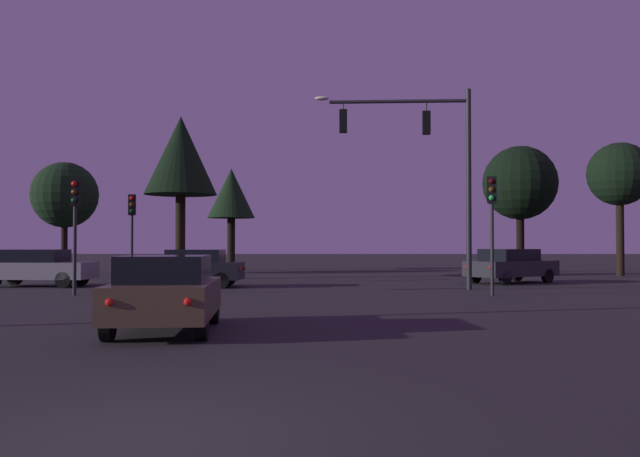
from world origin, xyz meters
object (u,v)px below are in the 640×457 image
at_px(traffic_signal_mast_arm, 427,151).
at_px(car_far_lane, 511,265).
at_px(traffic_light_corner_right, 492,211).
at_px(car_nearside_lane, 166,292).
at_px(traffic_light_median, 75,213).
at_px(tree_left_far, 620,175).
at_px(traffic_light_corner_left, 132,220).
at_px(tree_lot_edge, 181,157).
at_px(tree_right_cluster, 65,195).
at_px(tree_behind_sign, 231,195).
at_px(tree_center_horizon, 520,183).
at_px(car_crossing_left, 38,267).
at_px(car_crossing_right, 193,268).

xyz_separation_m(traffic_signal_mast_arm, car_far_lane, (4.28, 4.21, -4.51)).
height_order(traffic_light_corner_right, car_nearside_lane, traffic_light_corner_right).
bearing_deg(traffic_light_corner_right, traffic_light_median, -178.97).
bearing_deg(tree_left_far, traffic_light_corner_right, -126.23).
bearing_deg(traffic_light_corner_left, traffic_light_corner_right, -23.24).
height_order(traffic_signal_mast_arm, tree_lot_edge, tree_lot_edge).
distance_m(traffic_light_corner_left, tree_left_far, 25.71).
bearing_deg(traffic_light_corner_right, tree_right_cluster, 144.70).
xyz_separation_m(traffic_light_corner_left, tree_right_cluster, (-6.43, 8.49, 1.71)).
xyz_separation_m(car_far_lane, tree_behind_sign, (-14.65, 13.85, 4.19)).
bearing_deg(tree_lot_edge, tree_right_cluster, 148.40).
distance_m(tree_left_far, tree_center_horizon, 6.39).
bearing_deg(traffic_signal_mast_arm, tree_center_horizon, 63.48).
bearing_deg(tree_lot_edge, car_nearside_lane, -77.69).
relative_size(car_far_lane, tree_lot_edge, 0.57).
bearing_deg(traffic_light_median, traffic_light_corner_left, 89.88).
bearing_deg(tree_lot_edge, car_crossing_left, -130.12).
height_order(car_crossing_left, tree_center_horizon, tree_center_horizon).
height_order(traffic_signal_mast_arm, tree_right_cluster, traffic_signal_mast_arm).
xyz_separation_m(tree_left_far, tree_center_horizon, (-4.02, 4.97, 0.01)).
distance_m(car_nearside_lane, tree_left_far, 30.43).
bearing_deg(tree_right_cluster, car_crossing_left, -73.25).
height_order(traffic_light_median, car_crossing_left, traffic_light_median).
relative_size(car_crossing_right, tree_behind_sign, 0.61).
bearing_deg(tree_behind_sign, car_crossing_right, -86.27).
bearing_deg(tree_right_cluster, car_nearside_lane, -63.70).
bearing_deg(car_crossing_right, traffic_light_median, -125.67).
height_order(traffic_signal_mast_arm, car_far_lane, traffic_signal_mast_arm).
bearing_deg(car_far_lane, tree_center_horizon, 72.62).
bearing_deg(tree_left_far, traffic_signal_mast_arm, -137.55).
distance_m(car_crossing_right, tree_center_horizon, 23.18).
height_order(traffic_signal_mast_arm, traffic_light_corner_right, traffic_signal_mast_arm).
bearing_deg(traffic_signal_mast_arm, tree_lot_edge, 148.30).
bearing_deg(car_nearside_lane, tree_center_horizon, 62.36).
xyz_separation_m(traffic_light_corner_left, car_crossing_left, (-3.36, -1.69, -1.98)).
xyz_separation_m(traffic_light_corner_right, car_crossing_right, (-11.05, 4.09, -2.08)).
bearing_deg(tree_behind_sign, tree_lot_edge, -93.88).
xyz_separation_m(tree_left_far, tree_lot_edge, (-23.10, -4.06, 0.53)).
bearing_deg(traffic_light_corner_left, car_crossing_right, -32.61).
relative_size(car_crossing_left, tree_lot_edge, 0.56).
xyz_separation_m(traffic_light_corner_right, tree_left_far, (10.19, 13.91, 2.62)).
relative_size(car_far_lane, tree_behind_sign, 0.68).
distance_m(car_far_lane, tree_lot_edge, 16.49).
height_order(car_crossing_right, car_far_lane, same).
relative_size(car_nearside_lane, car_far_lane, 0.90).
bearing_deg(traffic_light_corner_left, tree_right_cluster, 127.12).
relative_size(traffic_light_corner_left, tree_left_far, 0.54).
distance_m(traffic_light_median, car_far_lane, 18.36).
distance_m(car_crossing_right, car_far_lane, 13.90).
bearing_deg(traffic_light_corner_right, tree_center_horizon, 71.91).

